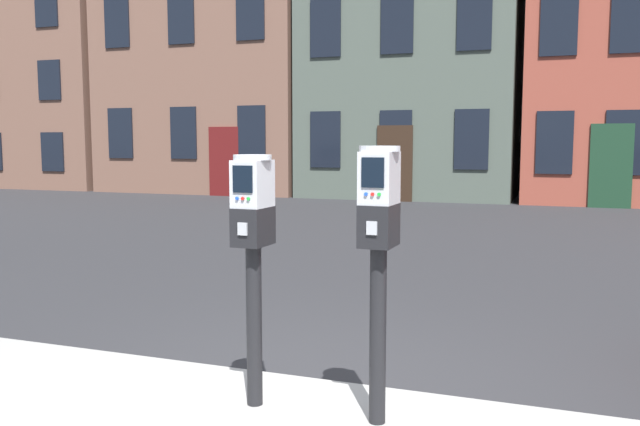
% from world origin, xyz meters
% --- Properties ---
extents(ground_plane, '(160.00, 160.00, 0.00)m').
position_xyz_m(ground_plane, '(0.00, 0.00, 0.00)').
color(ground_plane, '#28282B').
extents(parking_meter_near_kerb, '(0.22, 0.26, 1.45)m').
position_xyz_m(parking_meter_near_kerb, '(-0.22, -0.32, 1.14)').
color(parking_meter_near_kerb, black).
rests_on(parking_meter_near_kerb, sidewalk_slab).
extents(parking_meter_twin_adjacent, '(0.22, 0.26, 1.50)m').
position_xyz_m(parking_meter_twin_adjacent, '(0.51, -0.32, 1.17)').
color(parking_meter_twin_adjacent, black).
rests_on(parking_meter_twin_adjacent, sidewalk_slab).
extents(townhouse_grey_stucco, '(7.96, 6.55, 9.52)m').
position_xyz_m(townhouse_grey_stucco, '(-17.32, 17.50, 4.77)').
color(townhouse_grey_stucco, brown).
rests_on(townhouse_grey_stucco, ground_plane).
extents(townhouse_orange_brick, '(6.17, 6.25, 9.34)m').
position_xyz_m(townhouse_orange_brick, '(-2.86, 17.35, 4.67)').
color(townhouse_orange_brick, '#4C564C').
rests_on(townhouse_orange_brick, ground_plane).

